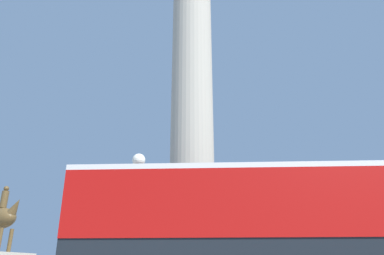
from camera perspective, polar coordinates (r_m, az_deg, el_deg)
The scene contains 2 objects.
monument_column at distance 16.23m, azimuth -0.00°, elevation -3.06°, with size 4.93×4.93×20.02m.
street_lamp at distance 12.72m, azimuth -8.65°, elevation -14.42°, with size 0.46×0.46×5.91m.
Camera 1 is at (1.30, -15.33, 1.93)m, focal length 35.00 mm.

